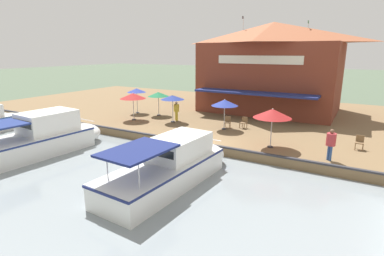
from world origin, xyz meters
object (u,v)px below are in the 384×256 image
Objects in this scene: patio_umbrella_far_corner at (158,94)px; motorboat_mid_row at (44,138)px; cafe_chair_facing_river at (360,142)px; tree_downstream_bank at (232,57)px; cafe_chair_under_first_umbrella at (244,122)px; patio_umbrella_back_row at (173,97)px; waterfront_restaurant at (271,67)px; motorboat_distant_upstream at (175,164)px; patio_umbrella_near_quay_edge at (137,90)px; person_at_quay_edge at (331,141)px; patio_umbrella_mid_patio_right at (133,96)px; patio_umbrella_by_entrance at (272,113)px; person_mid_patio at (176,109)px; patio_umbrella_mid_patio_left at (225,103)px; cafe_chair_mid_patio at (228,122)px.

patio_umbrella_far_corner is 0.25× the size of motorboat_mid_row.
tree_downstream_bank is (-13.13, -13.80, 4.65)m from cafe_chair_facing_river.
patio_umbrella_back_row is at bearing -80.49° from cafe_chair_under_first_umbrella.
patio_umbrella_far_corner is at bearing -97.21° from cafe_chair_facing_river.
waterfront_restaurant is at bearing 58.11° from tree_downstream_bank.
waterfront_restaurant is at bearing -177.17° from cafe_chair_under_first_umbrella.
waterfront_restaurant is 1.52× the size of motorboat_distant_upstream.
person_at_quay_edge is (4.89, 17.34, -1.05)m from patio_umbrella_near_quay_edge.
waterfront_restaurant is at bearing 139.13° from patio_umbrella_mid_patio_right.
patio_umbrella_mid_patio_right is at bearing -40.87° from waterfront_restaurant.
person_at_quay_edge reaches higher than cafe_chair_under_first_umbrella.
patio_umbrella_by_entrance is 1.04× the size of patio_umbrella_mid_patio_right.
cafe_chair_under_first_umbrella is 7.95m from cafe_chair_facing_river.
patio_umbrella_by_entrance is at bearing 73.23° from patio_umbrella_near_quay_edge.
patio_umbrella_by_entrance is 2.86× the size of cafe_chair_under_first_umbrella.
person_mid_patio is at bearing -86.45° from cafe_chair_under_first_umbrella.
patio_umbrella_by_entrance reaches higher than patio_umbrella_mid_patio_left.
person_mid_patio is (-3.34, -8.97, -1.12)m from patio_umbrella_by_entrance.
patio_umbrella_mid_patio_left is 0.98× the size of patio_umbrella_mid_patio_right.
patio_umbrella_far_corner reaches higher than cafe_chair_under_first_umbrella.
person_mid_patio is at bearing -147.66° from motorboat_distant_upstream.
cafe_chair_facing_river is at bearing 116.79° from motorboat_mid_row.
motorboat_distant_upstream is 9.51m from motorboat_mid_row.
patio_umbrella_mid_patio_right is at bearing -129.94° from motorboat_distant_upstream.
motorboat_distant_upstream is at bearing -27.04° from patio_umbrella_by_entrance.
person_mid_patio reaches higher than cafe_chair_under_first_umbrella.
person_mid_patio is (-0.69, -4.70, -1.02)m from patio_umbrella_mid_patio_left.
patio_umbrella_by_entrance is 0.28× the size of motorboat_mid_row.
motorboat_mid_row reaches higher than cafe_chair_under_first_umbrella.
patio_umbrella_mid_patio_right is 8.35m from cafe_chair_mid_patio.
patio_umbrella_near_quay_edge is 11.02m from cafe_chair_under_first_umbrella.
waterfront_restaurant is 1.48× the size of motorboat_mid_row.
tree_downstream_bank reaches higher than motorboat_mid_row.
motorboat_distant_upstream reaches higher than person_at_quay_edge.
patio_umbrella_near_quay_edge is at bearing -145.85° from patio_umbrella_mid_patio_right.
person_mid_patio is at bearing 115.80° from patio_umbrella_mid_patio_right.
patio_umbrella_back_row is 2.68× the size of cafe_chair_facing_river.
waterfront_restaurant reaches higher than tree_downstream_bank.
patio_umbrella_back_row is at bearing 158.54° from motorboat_mid_row.
cafe_chair_mid_patio is 4.77m from person_mid_patio.
tree_downstream_bank is at bearing -149.41° from patio_umbrella_by_entrance.
patio_umbrella_mid_patio_left is at bearing -92.64° from cafe_chair_facing_river.
patio_umbrella_back_row is 2.68× the size of cafe_chair_mid_patio.
cafe_chair_under_first_umbrella is (0.59, 8.43, -1.47)m from patio_umbrella_far_corner.
patio_umbrella_mid_patio_right is at bearing -79.53° from cafe_chair_mid_patio.
motorboat_mid_row is (9.21, -3.62, -1.63)m from patio_umbrella_back_row.
motorboat_mid_row is at bearing -62.69° from patio_umbrella_by_entrance.
person_at_quay_edge is at bearing 71.54° from patio_umbrella_far_corner.
patio_umbrella_mid_patio_right is 17.09m from cafe_chair_facing_river.
cafe_chair_under_first_umbrella is (-1.05, 1.18, -1.54)m from patio_umbrella_mid_patio_left.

